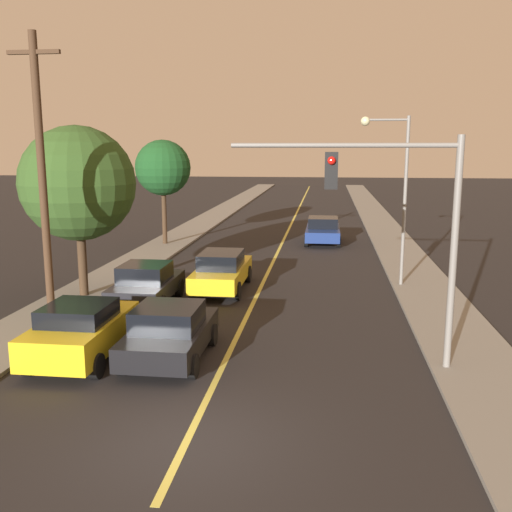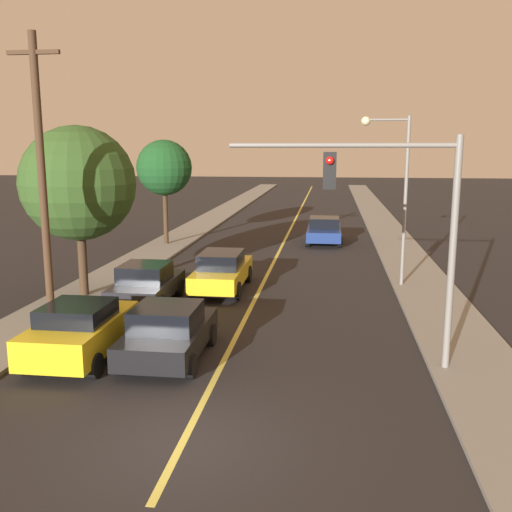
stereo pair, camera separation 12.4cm
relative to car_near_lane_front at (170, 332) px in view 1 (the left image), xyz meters
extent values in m
plane|color=black|center=(1.48, -4.27, -0.76)|extent=(200.00, 200.00, 0.00)
cube|color=black|center=(1.48, 31.73, -0.75)|extent=(10.59, 80.00, 0.01)
cube|color=#D1C14C|center=(1.48, 31.73, -0.75)|extent=(0.16, 76.00, 0.00)
cube|color=gray|center=(-5.06, 31.73, -0.70)|extent=(2.50, 80.00, 0.12)
cube|color=gray|center=(8.03, 31.73, -0.70)|extent=(2.50, 80.00, 0.12)
cube|color=black|center=(0.00, 0.04, -0.14)|extent=(1.87, 3.88, 0.61)
cube|color=black|center=(0.00, -0.11, 0.46)|extent=(1.65, 1.75, 0.59)
cylinder|color=black|center=(-0.89, 1.25, -0.45)|extent=(0.22, 0.62, 0.62)
cylinder|color=black|center=(0.89, 1.25, -0.45)|extent=(0.22, 0.62, 0.62)
cylinder|color=black|center=(-0.89, -1.16, -0.45)|extent=(0.22, 0.62, 0.62)
cylinder|color=black|center=(0.89, -1.16, -0.45)|extent=(0.22, 0.62, 0.62)
cube|color=gold|center=(0.00, 7.65, -0.10)|extent=(1.76, 4.72, 0.63)
cube|color=black|center=(0.00, 7.46, 0.51)|extent=(1.55, 2.12, 0.59)
cylinder|color=black|center=(-0.84, 9.11, -0.41)|extent=(0.22, 0.70, 0.70)
cylinder|color=black|center=(0.84, 9.11, -0.41)|extent=(0.22, 0.70, 0.70)
cylinder|color=black|center=(-0.84, 6.19, -0.41)|extent=(0.22, 0.70, 0.70)
cylinder|color=black|center=(0.84, 6.19, -0.41)|extent=(0.22, 0.70, 0.70)
cube|color=gold|center=(-2.33, -0.26, -0.04)|extent=(1.86, 3.90, 0.79)
cube|color=black|center=(-2.33, -0.42, 0.58)|extent=(1.64, 1.76, 0.46)
cylinder|color=black|center=(-3.21, 0.95, -0.44)|extent=(0.22, 0.64, 0.64)
cylinder|color=black|center=(-1.45, 0.95, -0.44)|extent=(0.22, 0.64, 0.64)
cylinder|color=black|center=(-3.21, -1.47, -0.44)|extent=(0.22, 0.64, 0.64)
cylinder|color=black|center=(-1.45, -1.47, -0.44)|extent=(0.22, 0.64, 0.64)
cube|color=black|center=(-2.33, 5.31, -0.15)|extent=(1.85, 3.88, 0.55)
cube|color=black|center=(-2.33, 5.15, 0.43)|extent=(1.63, 1.75, 0.62)
cylinder|color=black|center=(-3.21, 6.51, -0.43)|extent=(0.22, 0.66, 0.66)
cylinder|color=black|center=(-1.45, 6.51, -0.43)|extent=(0.22, 0.66, 0.66)
cylinder|color=black|center=(-3.21, 4.10, -0.43)|extent=(0.22, 0.66, 0.66)
cylinder|color=black|center=(-1.45, 4.10, -0.43)|extent=(0.22, 0.66, 0.66)
cube|color=navy|center=(3.87, 19.50, -0.13)|extent=(1.94, 4.42, 0.60)
cube|color=black|center=(3.87, 19.68, 0.47)|extent=(1.71, 1.99, 0.59)
cylinder|color=black|center=(4.79, 18.13, -0.43)|extent=(0.22, 0.66, 0.66)
cylinder|color=black|center=(2.94, 18.13, -0.43)|extent=(0.22, 0.66, 0.66)
cylinder|color=black|center=(4.79, 20.87, -0.43)|extent=(0.22, 0.66, 0.66)
cylinder|color=black|center=(2.94, 20.87, -0.43)|extent=(0.22, 0.66, 0.66)
cylinder|color=slate|center=(7.18, 0.11, 2.25)|extent=(0.18, 0.18, 5.77)
cylinder|color=slate|center=(4.43, 0.11, 4.88)|extent=(5.50, 0.12, 0.12)
cube|color=black|center=(4.16, 0.11, 4.27)|extent=(0.32, 0.28, 0.90)
sphere|color=red|center=(4.16, -0.07, 4.52)|extent=(0.20, 0.20, 0.20)
cylinder|color=slate|center=(7.13, 9.02, 2.70)|extent=(0.14, 0.14, 6.67)
cylinder|color=slate|center=(6.30, 9.02, 5.88)|extent=(1.65, 0.09, 0.09)
sphere|color=beige|center=(5.48, 9.02, 5.83)|extent=(0.36, 0.36, 0.36)
cylinder|color=#422D1E|center=(-4.41, 2.18, 3.74)|extent=(0.24, 0.24, 8.77)
cube|color=#422D1E|center=(-4.41, 2.18, 7.53)|extent=(1.60, 0.12, 0.12)
cylinder|color=#3D2B1C|center=(-4.95, 5.80, 0.72)|extent=(0.33, 0.33, 2.72)
sphere|color=#2D4C1E|center=(-4.95, 5.80, 3.54)|extent=(4.18, 4.18, 4.18)
cylinder|color=#3D2B1C|center=(-5.19, 17.58, 0.98)|extent=(0.27, 0.27, 3.24)
sphere|color=#19471E|center=(-5.19, 17.58, 3.70)|extent=(3.13, 3.13, 3.13)
camera|label=1|loc=(4.07, -14.08, 4.83)|focal=40.00mm
camera|label=2|loc=(4.19, -14.06, 4.83)|focal=40.00mm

